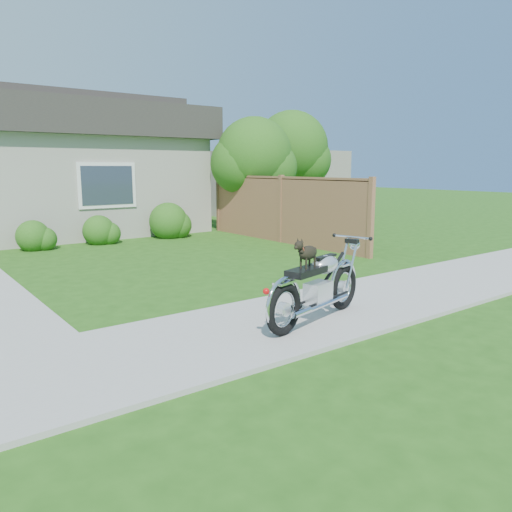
% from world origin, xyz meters
% --- Properties ---
extents(ground, '(80.00, 80.00, 0.00)m').
position_xyz_m(ground, '(0.00, 0.00, 0.00)').
color(ground, '#235114').
rests_on(ground, ground).
extents(sidewalk, '(24.00, 2.20, 0.04)m').
position_xyz_m(sidewalk, '(0.00, 0.00, 0.02)').
color(sidewalk, '#9E9B93').
rests_on(sidewalk, ground).
extents(fence, '(0.12, 6.62, 1.90)m').
position_xyz_m(fence, '(6.30, 5.75, 0.94)').
color(fence, '#926241').
rests_on(fence, ground).
extents(tree_near, '(2.50, 2.42, 3.71)m').
position_xyz_m(tree_near, '(7.14, 7.90, 2.37)').
color(tree_near, '#3D2B1C').
rests_on(tree_near, ground).
extents(tree_far, '(2.79, 2.76, 4.23)m').
position_xyz_m(tree_far, '(10.05, 9.43, 2.71)').
color(tree_far, '#3D2B1C').
rests_on(tree_far, ground).
extents(shrub_row, '(10.25, 1.15, 1.15)m').
position_xyz_m(shrub_row, '(0.67, 8.50, 0.41)').
color(shrub_row, '#295917').
rests_on(shrub_row, ground).
extents(potted_plant_right, '(0.56, 0.56, 0.72)m').
position_xyz_m(potted_plant_right, '(1.90, 8.55, 0.36)').
color(potted_plant_right, '#21651B').
rests_on(potted_plant_right, ground).
extents(motorcycle_with_dog, '(2.19, 0.85, 1.16)m').
position_xyz_m(motorcycle_with_dog, '(1.88, -0.35, 0.55)').
color(motorcycle_with_dog, black).
rests_on(motorcycle_with_dog, sidewalk).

